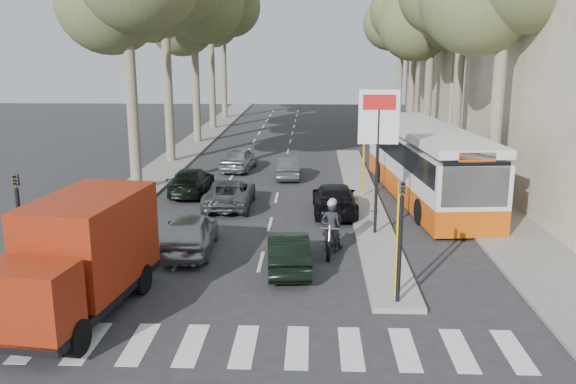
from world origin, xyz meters
name	(u,v)px	position (x,y,z in m)	size (l,w,h in m)	color
ground	(285,284)	(0.00, 0.00, 0.00)	(120.00, 120.00, 0.00)	#28282B
sidewalk_right	(423,150)	(8.60, 25.00, 0.06)	(3.20, 70.00, 0.12)	gray
median_left	(197,142)	(-8.00, 28.00, 0.06)	(2.40, 64.00, 0.12)	gray
traffic_island	(363,197)	(3.25, 11.00, 0.08)	(1.50, 26.00, 0.16)	gray
building_far	(495,35)	(15.50, 34.00, 8.00)	(11.00, 20.00, 16.00)	#B7A88E
billboard	(378,141)	(3.25, 5.00, 3.70)	(1.50, 12.10, 5.60)	yellow
traffic_light_island	(401,222)	(3.25, -1.50, 2.49)	(0.16, 0.41, 3.60)	black
traffic_light_left	(19,212)	(-7.60, -1.00, 2.49)	(0.16, 0.41, 3.60)	black
tree_l_c	(195,5)	(-7.77, 28.11, 10.04)	(7.40, 7.20, 13.71)	#6B604C
tree_l_e	(224,8)	(-7.97, 44.11, 10.73)	(7.40, 7.20, 14.49)	#6B604C
tree_r_c	(434,8)	(9.03, 26.11, 9.69)	(7.40, 7.20, 13.32)	#6B604C
tree_r_e	(404,11)	(9.23, 42.11, 10.38)	(7.40, 7.20, 14.10)	#6B604C
silver_hatchback	(190,232)	(-3.50, 2.93, 0.72)	(1.70, 4.24, 1.44)	#A4A7AC
dark_hatchback	(288,251)	(0.05, 1.32, 0.63)	(1.33, 3.80, 1.25)	black
queue_car_a	(230,193)	(-2.93, 9.22, 0.63)	(2.08, 4.51, 1.25)	#515459
queue_car_b	(334,199)	(1.80, 8.25, 0.67)	(1.87, 4.59, 1.33)	black
queue_car_c	(239,159)	(-3.50, 17.63, 0.70)	(1.65, 4.10, 1.40)	#A5A7AD
queue_car_d	(288,168)	(-0.50, 15.51, 0.58)	(1.23, 3.54, 1.17)	#4F5357
queue_car_e	(191,181)	(-5.15, 11.59, 0.64)	(1.81, 4.44, 1.29)	black
red_truck	(80,255)	(-5.38, -2.30, 1.68)	(2.99, 6.19, 3.17)	black
city_bus	(426,161)	(6.20, 11.11, 1.83)	(4.13, 13.41, 3.48)	#CF4E0B
motorcycle	(332,227)	(1.53, 3.24, 0.89)	(0.90, 2.30, 1.96)	black
pedestrian_near	(450,182)	(7.20, 10.25, 1.00)	(1.03, 0.50, 1.76)	#40324B
pedestrian_far	(504,196)	(8.94, 7.81, 0.98)	(1.11, 0.49, 1.72)	#675C4D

